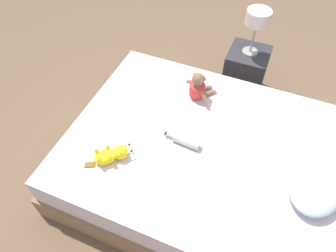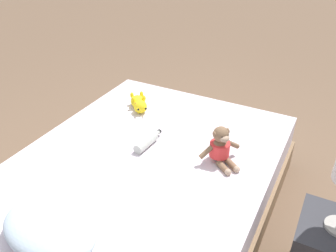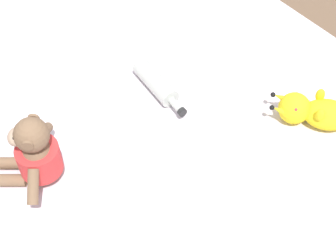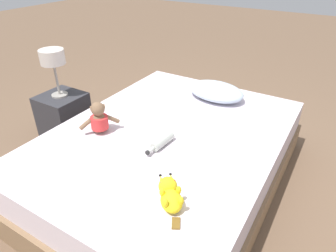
{
  "view_description": "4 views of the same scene",
  "coord_description": "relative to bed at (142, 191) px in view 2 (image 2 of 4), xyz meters",
  "views": [
    {
      "loc": [
        1.31,
        0.23,
        2.23
      ],
      "look_at": [
        -0.0,
        -0.32,
        0.51
      ],
      "focal_mm": 33.81,
      "sensor_mm": 36.0,
      "label": 1
    },
    {
      "loc": [
        -0.94,
        1.44,
        1.77
      ],
      "look_at": [
        -0.03,
        -0.31,
        0.56
      ],
      "focal_mm": 37.88,
      "sensor_mm": 36.0,
      "label": 2
    },
    {
      "loc": [
        -0.63,
        -1.13,
        1.66
      ],
      "look_at": [
        -0.05,
        -0.37,
        0.52
      ],
      "focal_mm": 53.79,
      "sensor_mm": 36.0,
      "label": 3
    },
    {
      "loc": [
        0.95,
        -1.55,
        1.58
      ],
      "look_at": [
        0.0,
        0.0,
        0.5
      ],
      "focal_mm": 32.08,
      "sensor_mm": 36.0,
      "label": 4
    }
  ],
  "objects": [
    {
      "name": "ground_plane",
      "position": [
        0.0,
        0.0,
        -0.22
      ],
      "size": [
        16.0,
        16.0,
        0.0
      ],
      "primitive_type": "plane",
      "color": "brown"
    },
    {
      "name": "plush_monkey",
      "position": [
        -0.42,
        -0.24,
        0.33
      ],
      "size": [
        0.25,
        0.26,
        0.24
      ],
      "color": "brown",
      "rests_on": "bed"
    },
    {
      "name": "bed",
      "position": [
        0.0,
        0.0,
        0.0
      ],
      "size": [
        1.53,
        2.06,
        0.45
      ],
      "color": "#846647",
      "rests_on": "ground_plane"
    },
    {
      "name": "plush_yellow_creature",
      "position": [
        0.36,
        -0.57,
        0.28
      ],
      "size": [
        0.26,
        0.28,
        0.1
      ],
      "color": "yellow",
      "rests_on": "bed"
    },
    {
      "name": "glass_bottle",
      "position": [
        0.05,
        -0.17,
        0.26
      ],
      "size": [
        0.08,
        0.26,
        0.06
      ],
      "color": "#B7BCB2",
      "rests_on": "bed"
    },
    {
      "name": "pillow",
      "position": [
        0.06,
        0.69,
        0.3
      ],
      "size": [
        0.53,
        0.38,
        0.14
      ],
      "color": "silver",
      "rests_on": "bed"
    }
  ]
}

